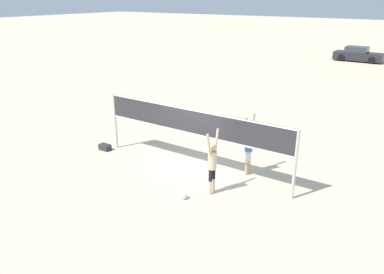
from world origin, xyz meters
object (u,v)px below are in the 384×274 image
(player_spiker, at_px, (212,161))
(volleyball, at_px, (184,196))
(gear_bag, at_px, (105,147))
(parked_car_mid, at_px, (358,55))
(player_blocker, at_px, (249,144))
(volleyball_net, at_px, (192,126))

(player_spiker, distance_m, volleyball, 1.42)
(volleyball, xyz_separation_m, gear_bag, (-5.05, 1.46, 0.01))
(gear_bag, distance_m, parked_car_mid, 29.77)
(player_blocker, relative_size, volleyball, 10.01)
(volleyball, distance_m, gear_bag, 5.25)
(gear_bag, xyz_separation_m, parked_car_mid, (4.03, 29.49, 0.50))
(volleyball_net, distance_m, parked_car_mid, 29.03)
(volleyball, distance_m, parked_car_mid, 30.97)
(volleyball_net, height_order, volleyball, volleyball_net)
(volleyball, relative_size, gear_bag, 0.45)
(gear_bag, relative_size, parked_car_mid, 0.11)
(player_spiker, bearing_deg, parked_car_mid, 2.96)
(player_blocker, height_order, parked_car_mid, player_blocker)
(volleyball, bearing_deg, gear_bag, 163.92)
(player_spiker, relative_size, parked_car_mid, 0.48)
(volleyball_net, bearing_deg, parked_car_mid, 90.07)
(player_spiker, distance_m, parked_car_mid, 30.17)
(volleyball, bearing_deg, volleyball_net, 116.95)
(volleyball, bearing_deg, parked_car_mid, 91.89)
(parked_car_mid, bearing_deg, player_blocker, -85.36)
(player_spiker, bearing_deg, gear_bag, 83.52)
(volleyball_net, bearing_deg, volleyball, -63.05)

